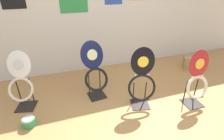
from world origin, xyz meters
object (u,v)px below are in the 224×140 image
Objects in this scene: toilet_seat_display_white_plain at (21,82)px; storage_box at (193,63)px; toilet_seat_display_jazz_black at (142,80)px; toilet_seat_display_crimson_swirl at (197,81)px; toilet_seat_display_navy_moon at (95,72)px; paint_can at (29,122)px.

storage_box is (3.40, 0.20, -0.31)m from toilet_seat_display_white_plain.
toilet_seat_display_crimson_swirl is at bearing -16.63° from toilet_seat_display_jazz_black.
toilet_seat_display_white_plain reaches higher than storage_box.
toilet_seat_display_jazz_black is at bearing -18.03° from toilet_seat_display_white_plain.
toilet_seat_display_navy_moon is at bearing -3.45° from toilet_seat_display_white_plain.
toilet_seat_display_navy_moon is at bearing 21.69° from paint_can.
toilet_seat_display_white_plain is at bearing 98.47° from paint_can.
paint_can is at bearing 177.33° from toilet_seat_display_jazz_black.
toilet_seat_display_jazz_black is 1.69m from paint_can.
toilet_seat_display_navy_moon is 1.03× the size of toilet_seat_display_crimson_swirl.
toilet_seat_display_white_plain is 2.65m from toilet_seat_display_crimson_swirl.
toilet_seat_display_jazz_black reaches higher than paint_can.
toilet_seat_display_white_plain is 0.98× the size of toilet_seat_display_crimson_swirl.
storage_box is (0.88, 1.00, -0.30)m from toilet_seat_display_crimson_swirl.
toilet_seat_display_jazz_black is at bearing -155.67° from storage_box.
toilet_seat_display_white_plain is at bearing 161.97° from toilet_seat_display_jazz_black.
toilet_seat_display_navy_moon is 1.98× the size of storage_box.
toilet_seat_display_navy_moon is 2.33m from storage_box.
toilet_seat_display_white_plain is at bearing -176.56° from storage_box.
toilet_seat_display_crimson_swirl is 2.50m from paint_can.
toilet_seat_display_white_plain is 0.61m from paint_can.
storage_box is at bearing 11.65° from paint_can.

